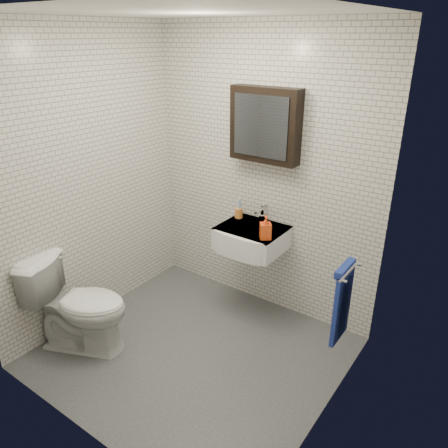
# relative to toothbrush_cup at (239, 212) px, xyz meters

# --- Properties ---
(ground) EXTENTS (2.20, 2.00, 0.01)m
(ground) POSITION_rel_toothbrush_cup_xyz_m (0.16, -0.89, -0.89)
(ground) COLOR #45484B
(ground) RESTS_ON ground
(room_shell) EXTENTS (2.22, 2.02, 2.51)m
(room_shell) POSITION_rel_toothbrush_cup_xyz_m (0.16, -0.89, 0.57)
(room_shell) COLOR silver
(room_shell) RESTS_ON ground
(washbasin) EXTENTS (0.55, 0.50, 0.20)m
(washbasin) POSITION_rel_toothbrush_cup_xyz_m (0.21, -0.15, -0.14)
(washbasin) COLOR white
(washbasin) RESTS_ON room_shell
(faucet) EXTENTS (0.06, 0.20, 0.15)m
(faucet) POSITION_rel_toothbrush_cup_xyz_m (0.21, 0.05, 0.02)
(faucet) COLOR silver
(faucet) RESTS_ON washbasin
(mirror_cabinet) EXTENTS (0.60, 0.15, 0.60)m
(mirror_cabinet) POSITION_rel_toothbrush_cup_xyz_m (0.21, 0.04, 0.80)
(mirror_cabinet) COLOR black
(mirror_cabinet) RESTS_ON room_shell
(towel_rail) EXTENTS (0.09, 0.30, 0.58)m
(towel_rail) POSITION_rel_toothbrush_cup_xyz_m (1.21, -0.54, -0.18)
(towel_rail) COLOR silver
(towel_rail) RESTS_ON room_shell
(toothbrush_cup) EXTENTS (0.07, 0.07, 0.20)m
(toothbrush_cup) POSITION_rel_toothbrush_cup_xyz_m (0.00, 0.00, 0.00)
(toothbrush_cup) COLOR #CC7933
(toothbrush_cup) RESTS_ON washbasin
(soap_bottle) EXTENTS (0.13, 0.13, 0.20)m
(soap_bottle) POSITION_rel_toothbrush_cup_xyz_m (0.42, -0.24, 0.05)
(soap_bottle) COLOR orange
(soap_bottle) RESTS_ON washbasin
(toilet) EXTENTS (0.89, 0.72, 0.79)m
(toilet) POSITION_rel_toothbrush_cup_xyz_m (-0.64, -1.33, -0.50)
(toilet) COLOR white
(toilet) RESTS_ON ground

